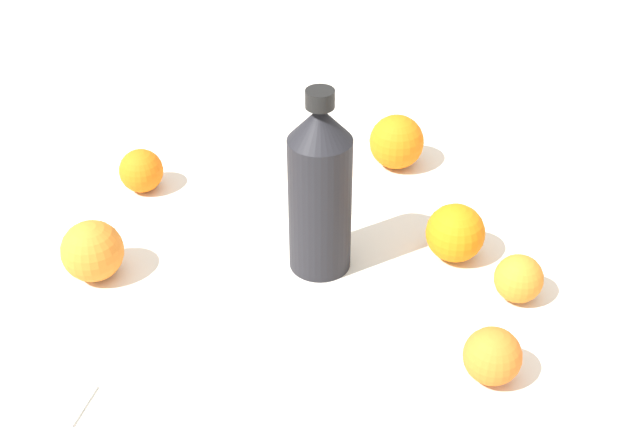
{
  "coord_description": "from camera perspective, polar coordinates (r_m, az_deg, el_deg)",
  "views": [
    {
      "loc": [
        0.83,
        0.34,
        0.69
      ],
      "look_at": [
        0.04,
        0.03,
        0.08
      ],
      "focal_mm": 47.03,
      "sensor_mm": 36.0,
      "label": 1
    }
  ],
  "objects": [
    {
      "name": "orange_5",
      "position": [
        1.09,
        -15.23,
        -2.48
      ],
      "size": [
        0.08,
        0.08,
        0.08
      ],
      "primitive_type": "sphere",
      "color": "orange",
      "rests_on": "ground_plane"
    },
    {
      "name": "orange_2",
      "position": [
        1.28,
        5.24,
        4.88
      ],
      "size": [
        0.08,
        0.08,
        0.08
      ],
      "primitive_type": "sphere",
      "color": "orange",
      "rests_on": "ground_plane"
    },
    {
      "name": "water_bottle",
      "position": [
        1.03,
        0.0,
        1.69
      ],
      "size": [
        0.08,
        0.08,
        0.25
      ],
      "rotation": [
        0.0,
        0.0,
        1.95
      ],
      "color": "black",
      "rests_on": "ground_plane"
    },
    {
      "name": "orange_3",
      "position": [
        1.05,
        13.37,
        -4.33
      ],
      "size": [
        0.06,
        0.06,
        0.06
      ],
      "primitive_type": "sphere",
      "color": "orange",
      "rests_on": "ground_plane"
    },
    {
      "name": "orange_4",
      "position": [
        1.1,
        9.19,
        -1.31
      ],
      "size": [
        0.08,
        0.08,
        0.08
      ],
      "primitive_type": "sphere",
      "color": "orange",
      "rests_on": "ground_plane"
    },
    {
      "name": "orange_0",
      "position": [
        0.94,
        11.66,
        -9.49
      ],
      "size": [
        0.06,
        0.06,
        0.06
      ],
      "primitive_type": "sphere",
      "color": "orange",
      "rests_on": "ground_plane"
    },
    {
      "name": "ground_plane",
      "position": [
        1.13,
        -0.99,
        -1.98
      ],
      "size": [
        2.4,
        2.4,
        0.0
      ],
      "primitive_type": "plane",
      "color": "silver"
    },
    {
      "name": "orange_1",
      "position": [
        1.25,
        -12.07,
        2.86
      ],
      "size": [
        0.06,
        0.06,
        0.06
      ],
      "primitive_type": "sphere",
      "color": "orange",
      "rests_on": "ground_plane"
    }
  ]
}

